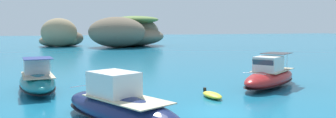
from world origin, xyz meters
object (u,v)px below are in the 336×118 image
at_px(dinghy_tender, 212,95).
at_px(motorboat_red, 270,77).
at_px(islet_small, 62,36).
at_px(motorboat_navy, 119,106).
at_px(motorboat_teal, 37,80).
at_px(islet_large, 129,33).

bearing_deg(dinghy_tender, motorboat_red, 19.49).
relative_size(islet_small, motorboat_red, 1.50).
height_order(islet_small, motorboat_navy, islet_small).
distance_m(islet_small, dinghy_tender, 77.52).
relative_size(motorboat_navy, motorboat_red, 1.07).
bearing_deg(motorboat_red, motorboat_teal, 165.82).
bearing_deg(motorboat_red, islet_large, 87.99).
xyz_separation_m(islet_large, motorboat_red, (-2.44, -69.53, -2.67)).
relative_size(islet_small, motorboat_navy, 1.39).
bearing_deg(islet_large, motorboat_red, -92.01).
distance_m(motorboat_teal, dinghy_tender, 15.35).
bearing_deg(motorboat_red, motorboat_navy, -155.27).
relative_size(islet_small, dinghy_tender, 5.25).
relative_size(islet_large, motorboat_teal, 2.79).
bearing_deg(motorboat_red, dinghy_tender, -160.51).
relative_size(motorboat_red, dinghy_tender, 3.51).
xyz_separation_m(islet_large, motorboat_navy, (-18.11, -76.74, -2.64)).
bearing_deg(motorboat_navy, dinghy_tender, 28.92).
xyz_separation_m(motorboat_red, motorboat_teal, (-20.49, 5.18, -0.01)).
relative_size(islet_large, motorboat_navy, 2.65).
xyz_separation_m(islet_small, dinghy_tender, (8.68, -76.99, -2.71)).
bearing_deg(motorboat_teal, dinghy_tender, -30.35).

